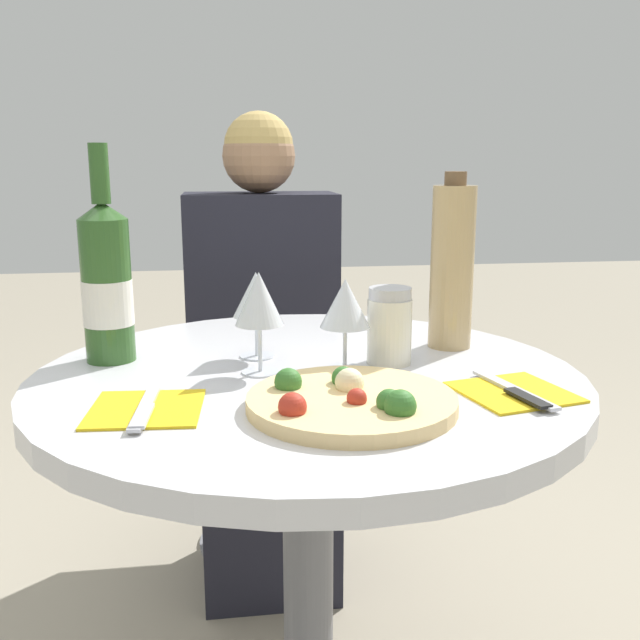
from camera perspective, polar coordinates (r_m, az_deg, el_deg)
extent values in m
cylinder|color=slate|center=(1.31, -0.94, -20.00)|extent=(0.09, 0.09, 0.67)
cylinder|color=silver|center=(1.16, -1.01, -5.05)|extent=(0.88, 0.88, 0.04)
cylinder|color=slate|center=(2.14, -4.34, -17.08)|extent=(0.38, 0.38, 0.01)
cylinder|color=slate|center=(2.04, -4.44, -11.94)|extent=(0.06, 0.06, 0.43)
cube|color=slate|center=(1.96, -4.56, -5.75)|extent=(0.42, 0.42, 0.03)
cube|color=slate|center=(2.09, -5.00, 1.56)|extent=(0.42, 0.02, 0.40)
cube|color=black|center=(1.88, -4.11, -13.67)|extent=(0.33, 0.34, 0.46)
cube|color=black|center=(1.89, -4.70, 2.19)|extent=(0.39, 0.22, 0.52)
sphere|color=#997051|center=(1.86, -4.91, 12.94)|extent=(0.19, 0.19, 0.19)
sphere|color=tan|center=(1.86, -4.92, 13.65)|extent=(0.18, 0.18, 0.18)
cylinder|color=#E5C17F|center=(0.98, 2.54, -6.58)|extent=(0.29, 0.29, 0.02)
sphere|color=#336B28|center=(0.92, 6.44, -6.83)|extent=(0.04, 0.04, 0.04)
sphere|color=#336B28|center=(1.01, -2.56, -4.96)|extent=(0.04, 0.04, 0.04)
sphere|color=#B22D1E|center=(0.95, 2.96, -6.27)|extent=(0.03, 0.03, 0.03)
sphere|color=#336B28|center=(1.03, 1.87, -4.66)|extent=(0.03, 0.03, 0.03)
sphere|color=beige|center=(1.01, 2.37, -5.03)|extent=(0.04, 0.04, 0.04)
sphere|color=#336B28|center=(0.94, 5.56, -6.54)|extent=(0.03, 0.03, 0.03)
sphere|color=#B22D1E|center=(0.91, -2.22, -6.95)|extent=(0.04, 0.04, 0.04)
cylinder|color=#2D5623|center=(1.24, -16.66, 2.23)|extent=(0.08, 0.08, 0.24)
cone|color=#2D5623|center=(1.23, -17.06, 8.40)|extent=(0.08, 0.08, 0.03)
cylinder|color=#2D5623|center=(1.23, -17.24, 11.13)|extent=(0.03, 0.03, 0.10)
cylinder|color=silver|center=(1.25, -16.60, 1.37)|extent=(0.08, 0.08, 0.08)
cylinder|color=tan|center=(1.30, 10.51, 4.13)|extent=(0.08, 0.08, 0.29)
cylinder|color=brown|center=(1.29, 10.80, 11.07)|extent=(0.04, 0.04, 0.02)
cylinder|color=silver|center=(1.19, 5.57, -0.90)|extent=(0.07, 0.07, 0.11)
cylinder|color=#B2B2B7|center=(1.18, 5.63, 2.14)|extent=(0.07, 0.07, 0.02)
cylinder|color=silver|center=(1.24, -5.04, -2.89)|extent=(0.06, 0.06, 0.00)
cylinder|color=silver|center=(1.23, -5.07, -1.28)|extent=(0.01, 0.01, 0.07)
cone|color=silver|center=(1.22, -5.14, 2.05)|extent=(0.08, 0.08, 0.08)
cylinder|color=silver|center=(1.17, 1.99, -3.90)|extent=(0.06, 0.06, 0.00)
cylinder|color=silver|center=(1.16, 2.00, -2.20)|extent=(0.01, 0.01, 0.07)
cone|color=silver|center=(1.14, 2.03, 1.37)|extent=(0.08, 0.08, 0.08)
cylinder|color=silver|center=(1.15, -4.78, -4.16)|extent=(0.06, 0.06, 0.00)
cylinder|color=silver|center=(1.14, -4.82, -2.25)|extent=(0.01, 0.01, 0.08)
cone|color=silver|center=(1.12, -4.89, 1.73)|extent=(0.08, 0.08, 0.08)
cube|color=gold|center=(1.01, -13.75, -6.91)|extent=(0.16, 0.16, 0.00)
cube|color=silver|center=(1.01, -13.76, -6.67)|extent=(0.03, 0.19, 0.00)
cube|color=silver|center=(0.96, -14.04, -7.46)|extent=(0.03, 0.09, 0.00)
cube|color=gold|center=(1.09, 15.22, -5.59)|extent=(0.18, 0.18, 0.00)
cube|color=silver|center=(1.08, 15.23, -5.36)|extent=(0.06, 0.19, 0.00)
cube|color=black|center=(1.04, 16.26, -6.01)|extent=(0.04, 0.09, 0.00)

